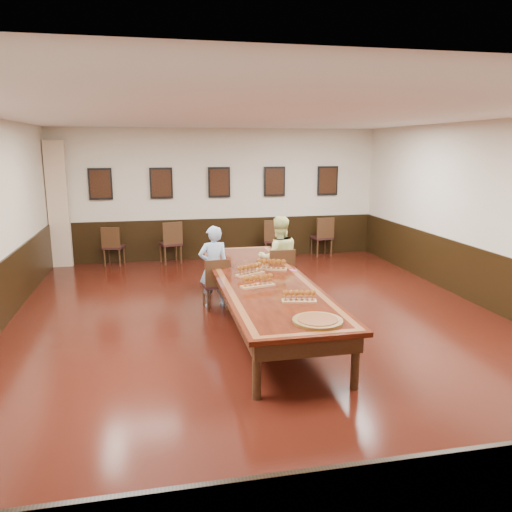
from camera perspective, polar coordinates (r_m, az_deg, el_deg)
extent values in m
cube|color=black|center=(7.98, 0.74, -7.86)|extent=(8.00, 10.00, 0.02)
cube|color=white|center=(7.50, 0.81, 15.89)|extent=(8.00, 10.00, 0.02)
cube|color=beige|center=(12.48, -4.25, 7.05)|extent=(8.00, 0.02, 3.20)
cube|color=beige|center=(3.04, 22.08, -10.78)|extent=(8.00, 0.02, 3.20)
cube|color=beige|center=(9.30, 25.73, 4.05)|extent=(0.02, 10.00, 3.20)
imported|color=#4F85C5|center=(8.67, -4.86, -1.22)|extent=(0.56, 0.40, 1.44)
imported|color=#E9F297|center=(9.07, 2.61, -0.25)|extent=(0.79, 0.63, 1.54)
cube|color=#E24BA8|center=(8.24, 4.27, -1.66)|extent=(0.11, 0.14, 0.01)
cube|color=tan|center=(12.38, -21.67, 5.48)|extent=(0.45, 0.18, 2.90)
cube|color=black|center=(12.60, -4.16, 2.05)|extent=(7.98, 0.04, 1.00)
cube|color=black|center=(9.48, 24.97, -2.54)|extent=(0.04, 9.98, 1.00)
cube|color=black|center=(7.76, 0.75, -2.80)|extent=(1.40, 5.00, 0.06)
cube|color=brown|center=(7.75, 0.75, -2.57)|extent=(1.28, 4.88, 0.00)
cube|color=black|center=(7.75, 0.75, -2.55)|extent=(1.10, 4.70, 0.00)
cube|color=black|center=(7.80, 0.75, -3.86)|extent=(1.25, 4.85, 0.18)
cylinder|color=black|center=(5.63, 0.07, -12.88)|extent=(0.10, 0.10, 0.69)
cylinder|color=black|center=(5.96, 11.29, -11.67)|extent=(0.10, 0.10, 0.69)
cylinder|color=black|center=(9.98, -5.40, -1.63)|extent=(0.10, 0.10, 0.69)
cylinder|color=black|center=(10.17, 1.11, -1.31)|extent=(0.10, 0.10, 0.69)
cube|color=black|center=(12.33, -17.36, 7.86)|extent=(0.54, 0.03, 0.74)
cube|color=black|center=(12.32, -17.37, 7.86)|extent=(0.46, 0.01, 0.64)
cube|color=black|center=(12.28, -10.79, 8.19)|extent=(0.54, 0.03, 0.74)
cube|color=black|center=(12.26, -10.79, 8.18)|extent=(0.46, 0.01, 0.64)
cube|color=black|center=(12.38, -4.23, 8.40)|extent=(0.54, 0.03, 0.74)
cube|color=black|center=(12.37, -4.22, 8.40)|extent=(0.46, 0.01, 0.64)
cube|color=black|center=(12.64, 2.14, 8.51)|extent=(0.54, 0.03, 0.74)
cube|color=black|center=(12.63, 2.16, 8.50)|extent=(0.46, 0.01, 0.64)
cube|color=black|center=(13.05, 8.18, 8.51)|extent=(0.54, 0.03, 0.74)
cube|color=black|center=(13.03, 8.21, 8.51)|extent=(0.46, 0.01, 0.64)
cube|color=#A06D43|center=(7.95, -0.72, -2.08)|extent=(0.51, 0.38, 0.03)
cube|color=#A06D43|center=(8.27, 1.75, -1.50)|extent=(0.54, 0.33, 0.03)
cube|color=#A06D43|center=(7.28, 0.20, -3.44)|extent=(0.53, 0.27, 0.03)
cube|color=#A06D43|center=(6.60, 4.95, -5.17)|extent=(0.47, 0.23, 0.03)
cylinder|color=#B2170B|center=(7.34, 0.24, -3.34)|extent=(0.21, 0.21, 0.02)
cylinder|color=silver|center=(7.34, 0.24, -3.24)|extent=(0.12, 0.12, 0.01)
cylinder|color=#4E300F|center=(5.88, 7.05, -7.39)|extent=(0.65, 0.65, 0.04)
cylinder|color=brown|center=(5.87, 7.06, -7.18)|extent=(0.52, 0.52, 0.01)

